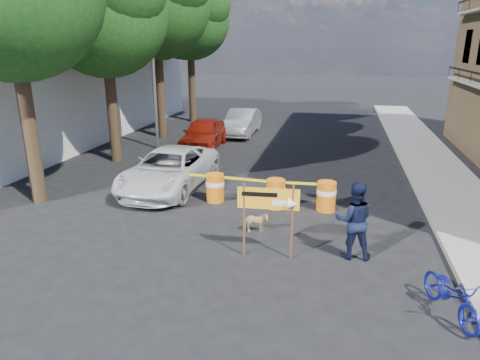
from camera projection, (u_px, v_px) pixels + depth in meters
The scene contains 18 objects.
ground at pixel (231, 251), 10.36m from camera, with size 120.00×120.00×0.00m, color black.
sidewalk_east at pixel (450, 189), 14.58m from camera, with size 2.40×40.00×0.15m, color gray.
white_building at pixel (29, 81), 21.49m from camera, with size 8.00×22.00×6.00m, color silver.
tree_mid_a at pixel (105, 10), 16.45m from camera, with size 5.25×5.00×8.68m.
tree_mid_b at pixel (157, 2), 20.87m from camera, with size 5.67×5.40×9.62m.
tree_far at pixel (191, 18), 25.66m from camera, with size 5.04×4.80×8.84m.
streetlamp at pixel (154, 53), 19.09m from camera, with size 1.25×0.18×8.00m.
barrel_far_left at pixel (171, 183), 13.87m from camera, with size 0.58×0.58×0.90m.
barrel_mid_left at pixel (215, 187), 13.50m from camera, with size 0.58×0.58×0.90m.
barrel_mid_right at pixel (276, 193), 12.97m from camera, with size 0.58×0.58×0.90m.
barrel_far_right at pixel (326, 196), 12.75m from camera, with size 0.58×0.58×0.90m.
detour_sign at pixel (276, 205), 9.66m from camera, with size 1.41×0.28×1.82m.
pedestrian at pixel (354, 220), 9.83m from camera, with size 0.90×0.70×1.85m, color black.
bicycle at pixel (455, 275), 7.68m from camera, with size 0.59×0.89×1.69m, color #121996.
dog at pixel (255, 222), 11.31m from camera, with size 0.31×0.68×0.57m, color tan.
suv_white at pixel (169, 169), 14.64m from camera, with size 2.26×4.91×1.36m, color silver.
sedan_red at pixel (203, 133), 20.30m from camera, with size 1.67×4.14×1.41m, color maroon.
sedan_silver at pixel (242, 122), 23.37m from camera, with size 1.45×4.16×1.37m, color #A9AAB0.
Camera 1 is at (2.30, -9.04, 4.82)m, focal length 32.00 mm.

